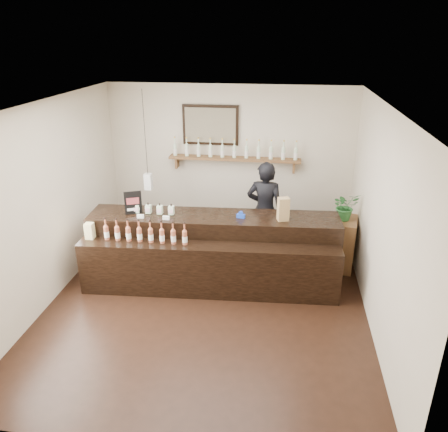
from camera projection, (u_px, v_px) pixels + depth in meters
name	position (u px, v px, depth m)	size (l,w,h in m)	color
ground	(208.00, 301.00, 6.38)	(5.00, 5.00, 0.00)	black
room_shell	(206.00, 191.00, 5.71)	(5.00, 5.00, 5.00)	beige
back_wall_decor	(220.00, 144.00, 7.88)	(2.66, 0.96, 1.69)	brown
counter	(212.00, 253.00, 6.70)	(3.84, 1.22, 1.24)	black
promo_sign	(133.00, 203.00, 6.60)	(0.25, 0.12, 0.36)	black
paper_bag	(283.00, 209.00, 6.38)	(0.19, 0.16, 0.35)	#A07F4D
tape_dispenser	(241.00, 215.00, 6.51)	(0.13, 0.07, 0.11)	#1A40B9
side_cabinet	(341.00, 243.00, 7.16)	(0.52, 0.65, 0.85)	brown
potted_plant	(345.00, 206.00, 6.91)	(0.41, 0.36, 0.46)	#27632B
shopkeeper	(265.00, 204.00, 7.32)	(0.70, 0.46, 1.92)	black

